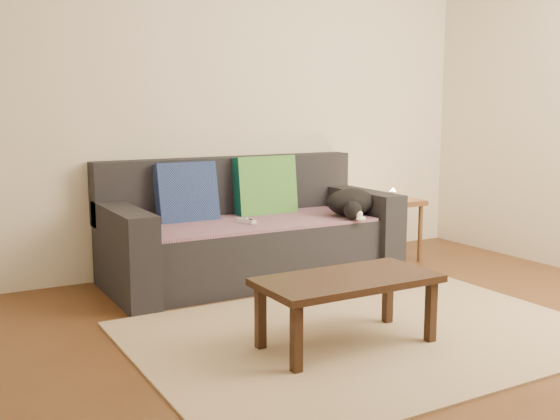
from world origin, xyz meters
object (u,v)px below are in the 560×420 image
Objects in this scene: wii_remote_a at (251,221)px; coffee_table at (347,285)px; cat at (351,203)px; wii_remote_b at (246,221)px; sofa at (249,236)px; side_table at (392,210)px.

wii_remote_a is 0.16× the size of coffee_table.
cat is 0.84m from wii_remote_b.
sofa is 14.00× the size of wii_remote_a.
coffee_table is (-0.20, -1.52, 0.02)m from sofa.
sofa is 14.00× the size of wii_remote_b.
sofa is 1.54m from coffee_table.
wii_remote_b is at bearing 85.91° from coffee_table.
coffee_table is at bearing -135.60° from side_table.
wii_remote_b is 0.16× the size of coffee_table.
cat is 1.57m from coffee_table.
cat is 0.98× the size of side_table.
coffee_table is (-0.10, -1.37, -0.12)m from wii_remote_b.
wii_remote_b is 1.38m from side_table.
sofa reaches higher than coffee_table.
side_table is 0.53× the size of coffee_table.
wii_remote_b is 1.38m from coffee_table.
side_table is 2.07m from coffee_table.
wii_remote_b is (-0.10, -0.15, 0.15)m from sofa.
wii_remote_b is at bearing -176.84° from side_table.
sofa is 0.24m from wii_remote_a.
sofa is 4.26× the size of cat.
wii_remote_b is 0.30× the size of side_table.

